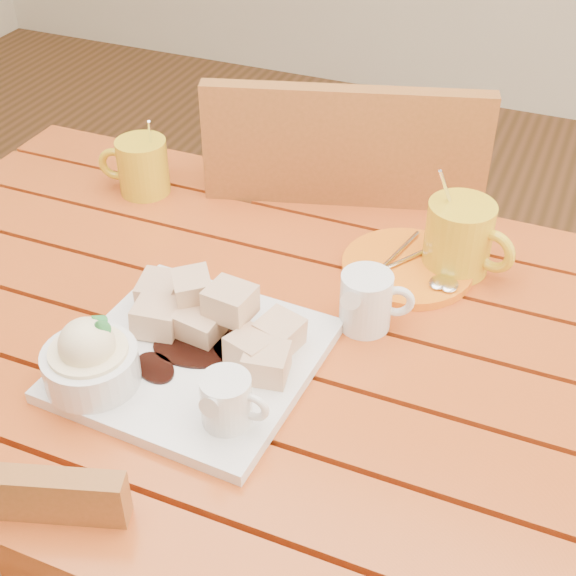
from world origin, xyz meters
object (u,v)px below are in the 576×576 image
at_px(table, 252,386).
at_px(coffee_mug_left, 141,166).
at_px(dessert_plate, 171,352).
at_px(orange_saucer, 408,267).
at_px(coffee_mug_right, 461,237).
at_px(chair_far, 341,270).

bearing_deg(table, coffee_mug_left, 141.04).
xyz_separation_m(dessert_plate, orange_saucer, (0.21, 0.32, -0.03)).
distance_m(coffee_mug_left, coffee_mug_right, 0.53).
bearing_deg(chair_far, orange_saucer, 108.94).
relative_size(coffee_mug_left, orange_saucer, 0.73).
height_order(dessert_plate, coffee_mug_left, coffee_mug_left).
bearing_deg(orange_saucer, table, -128.12).
height_order(table, coffee_mug_right, coffee_mug_right).
bearing_deg(coffee_mug_left, chair_far, 24.26).
distance_m(dessert_plate, chair_far, 0.63).
xyz_separation_m(table, coffee_mug_right, (0.22, 0.23, 0.16)).
bearing_deg(table, orange_saucer, 51.88).
distance_m(dessert_plate, coffee_mug_right, 0.44).
bearing_deg(table, dessert_plate, -113.24).
xyz_separation_m(coffee_mug_right, chair_far, (-0.25, 0.22, -0.28)).
height_order(coffee_mug_right, chair_far, chair_far).
xyz_separation_m(coffee_mug_right, orange_saucer, (-0.06, -0.03, -0.05)).
bearing_deg(coffee_mug_left, orange_saucer, -18.47).
relative_size(coffee_mug_left, chair_far, 0.15).
distance_m(coffee_mug_right, orange_saucer, 0.08).
height_order(table, coffee_mug_left, coffee_mug_left).
relative_size(dessert_plate, coffee_mug_left, 2.18).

